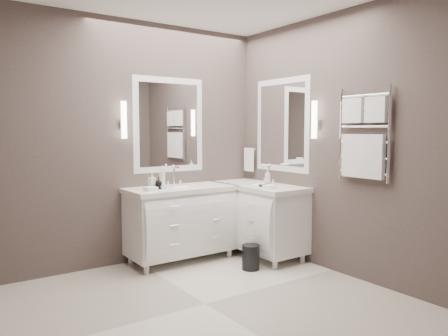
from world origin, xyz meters
TOP-DOWN VIEW (x-y plane):
  - floor at (0.00, 0.00)m, footprint 3.20×3.00m
  - wall_back at (0.00, 1.50)m, footprint 3.20×0.01m
  - wall_front at (0.00, -1.50)m, footprint 3.20×0.01m
  - wall_right at (1.60, 0.00)m, footprint 0.01×3.00m
  - vanity_back at (0.45, 1.23)m, footprint 1.24×0.59m
  - vanity_right at (1.33, 0.90)m, footprint 0.59×1.24m
  - mirror_back at (0.45, 1.49)m, footprint 0.90×0.02m
  - mirror_right at (1.59, 0.80)m, footprint 0.02×0.90m
  - sconce_back at (-0.13, 1.43)m, footprint 0.06×0.06m
  - sconce_right at (1.53, 0.22)m, footprint 0.06×0.06m
  - towel_bar_corner at (1.54, 1.36)m, footprint 0.03×0.22m
  - towel_ladder at (1.55, -0.40)m, footprint 0.06×0.58m
  - waste_bin at (0.90, 0.51)m, footprint 0.21×0.21m
  - amenity_tray_back at (0.14, 1.22)m, footprint 0.18×0.14m
  - amenity_tray_right at (1.24, 0.64)m, footprint 0.15×0.19m
  - water_bottle at (0.19, 1.18)m, footprint 0.08×0.08m
  - soap_bottle_a at (0.11, 1.24)m, footprint 0.07×0.07m
  - soap_bottle_b at (0.17, 1.19)m, footprint 0.10×0.10m
  - soap_bottle_c at (1.24, 0.64)m, footprint 0.09×0.09m

SIDE VIEW (x-z plane):
  - floor at x=0.00m, z-range -0.01..0.00m
  - waste_bin at x=0.90m, z-range 0.00..0.27m
  - vanity_back at x=0.45m, z-range 0.00..0.97m
  - vanity_right at x=1.33m, z-range 0.00..0.97m
  - amenity_tray_right at x=1.24m, z-range 0.85..0.88m
  - amenity_tray_back at x=0.14m, z-range 0.85..0.88m
  - soap_bottle_b at x=0.17m, z-range 0.88..0.99m
  - water_bottle at x=0.19m, z-range 0.85..1.04m
  - soap_bottle_a at x=0.11m, z-range 0.88..1.03m
  - soap_bottle_c at x=1.24m, z-range 0.88..1.06m
  - towel_bar_corner at x=1.54m, z-range 0.97..1.27m
  - wall_back at x=0.00m, z-range 0.00..2.70m
  - wall_front at x=0.00m, z-range 0.00..2.70m
  - wall_right at x=1.60m, z-range 0.00..2.70m
  - towel_ladder at x=1.55m, z-range 0.94..1.84m
  - mirror_back at x=0.45m, z-range 1.00..2.10m
  - mirror_right at x=1.59m, z-range 1.00..2.10m
  - sconce_back at x=-0.13m, z-range 1.39..1.79m
  - sconce_right at x=1.53m, z-range 1.39..1.79m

